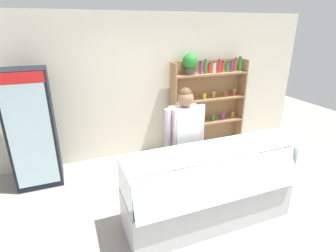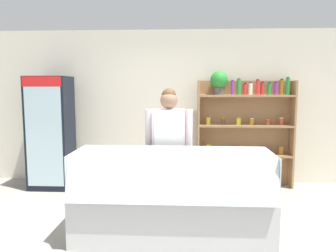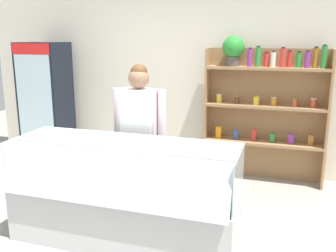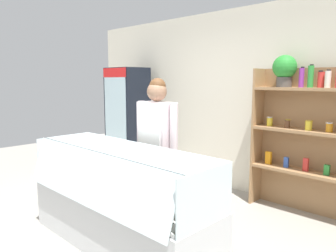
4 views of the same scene
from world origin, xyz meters
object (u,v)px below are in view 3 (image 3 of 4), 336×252
at_px(shelving_unit, 261,99).
at_px(shop_clerk, 139,128).
at_px(drinks_fridge, 46,104).
at_px(deli_display_case, 124,211).

relative_size(shelving_unit, shop_clerk, 1.17).
height_order(drinks_fridge, shop_clerk, drinks_fridge).
xyz_separation_m(drinks_fridge, shop_clerk, (2.05, -1.22, 0.06)).
distance_m(drinks_fridge, shelving_unit, 3.24).
bearing_deg(deli_display_case, shop_clerk, 96.23).
bearing_deg(shop_clerk, deli_display_case, -83.77).
bearing_deg(deli_display_case, drinks_fridge, 139.47).
height_order(drinks_fridge, deli_display_case, drinks_fridge).
relative_size(deli_display_case, shop_clerk, 1.29).
height_order(drinks_fridge, shelving_unit, shelving_unit).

